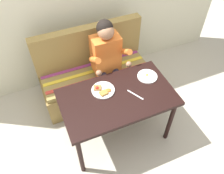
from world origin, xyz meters
name	(u,v)px	position (x,y,z in m)	size (l,w,h in m)	color
ground_plane	(117,133)	(0.00, 0.00, 0.00)	(8.00, 8.00, 0.00)	#B4AD9B
table	(117,101)	(0.00, 0.00, 0.65)	(1.20, 0.70, 0.73)	black
couch	(95,76)	(0.00, 0.76, 0.33)	(1.44, 0.56, 1.00)	olive
person	(108,58)	(0.13, 0.59, 0.74)	(0.45, 0.61, 1.21)	orange
plate_breakfast	(103,90)	(-0.12, 0.13, 0.74)	(0.25, 0.25, 0.05)	white
plate_eggs	(147,76)	(0.42, 0.13, 0.74)	(0.22, 0.22, 0.04)	white
knife	(135,95)	(0.18, -0.06, 0.73)	(0.01, 0.20, 0.01)	silver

